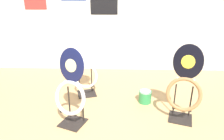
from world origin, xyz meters
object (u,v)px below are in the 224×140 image
object	(u,v)px
paint_can	(145,96)
toilet_seat_display_jazz_black	(184,89)
toilet_seat_display_navy_moon	(71,90)
toilet_seat_display_white_plain	(85,70)

from	to	relation	value
paint_can	toilet_seat_display_jazz_black	bearing A→B (deg)	-44.29
toilet_seat_display_jazz_black	paint_can	bearing A→B (deg)	135.71
toilet_seat_display_navy_moon	toilet_seat_display_white_plain	world-z (taller)	toilet_seat_display_navy_moon
toilet_seat_display_navy_moon	toilet_seat_display_jazz_black	bearing A→B (deg)	5.98
toilet_seat_display_navy_moon	toilet_seat_display_jazz_black	size ratio (longest dim) A/B	0.98
toilet_seat_display_navy_moon	toilet_seat_display_white_plain	xyz separation A→B (m)	(0.04, 0.79, -0.06)
toilet_seat_display_jazz_black	toilet_seat_display_white_plain	bearing A→B (deg)	153.62
paint_can	toilet_seat_display_navy_moon	bearing A→B (deg)	-150.18
toilet_seat_display_navy_moon	paint_can	xyz separation A→B (m)	(0.94, 0.54, -0.35)
toilet_seat_display_navy_moon	toilet_seat_display_white_plain	bearing A→B (deg)	87.01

